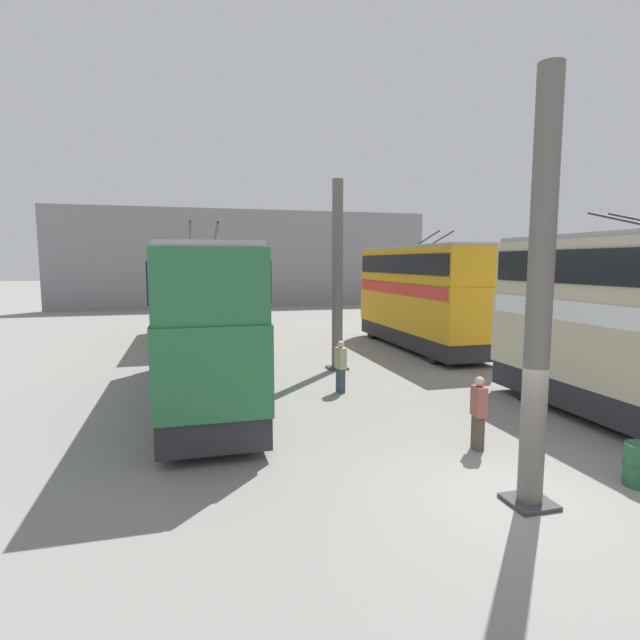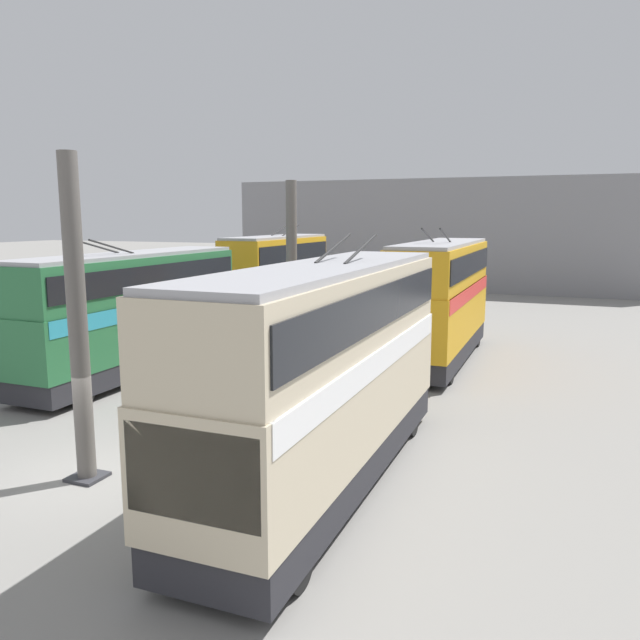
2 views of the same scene
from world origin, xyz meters
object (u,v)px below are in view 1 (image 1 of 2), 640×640
(bus_left_far, at_px, (420,291))
(person_aisle_foreground, at_px, (478,411))
(bus_right_far, at_px, (195,288))
(person_aisle_midway, at_px, (341,365))
(bus_right_mid, at_px, (203,314))

(bus_left_far, relative_size, person_aisle_foreground, 5.97)
(bus_right_far, distance_m, person_aisle_midway, 14.17)
(bus_left_far, relative_size, person_aisle_midway, 5.91)
(bus_right_mid, xyz_separation_m, bus_right_far, (12.91, -0.00, 0.17))
(bus_right_far, distance_m, person_aisle_foreground, 20.01)
(bus_right_mid, bearing_deg, bus_left_far, -58.18)
(person_aisle_foreground, bearing_deg, bus_left_far, -101.79)
(bus_right_far, relative_size, person_aisle_midway, 5.48)
(person_aisle_midway, height_order, person_aisle_foreground, person_aisle_midway)
(bus_right_far, relative_size, person_aisle_foreground, 5.53)
(person_aisle_foreground, bearing_deg, bus_right_far, -63.96)
(bus_left_far, xyz_separation_m, person_aisle_foreground, (-12.74, 4.77, -1.99))
(bus_left_far, distance_m, bus_right_mid, 12.59)
(bus_right_far, bearing_deg, person_aisle_midway, -161.83)
(bus_right_mid, height_order, person_aisle_foreground, bus_right_mid)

